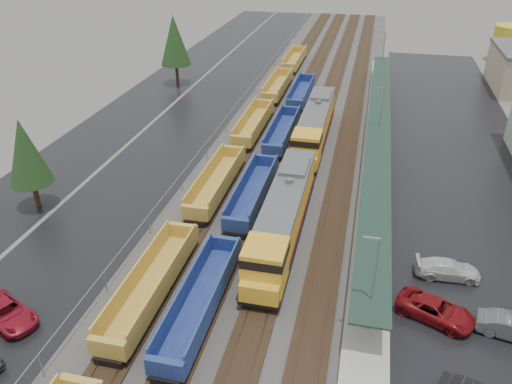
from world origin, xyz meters
TOP-DOWN VIEW (x-y plane):
  - ballast_strip at (0.00, 60.00)m, footprint 20.00×160.00m
  - trackbed at (-0.00, 60.00)m, footprint 14.60×160.00m
  - west_parking_lot at (-15.00, 60.00)m, footprint 10.00×160.00m
  - west_road at (-25.00, 60.00)m, footprint 9.00×160.00m
  - east_commuter_lot at (19.00, 50.00)m, footprint 16.00×100.00m
  - station_platform at (9.50, 50.01)m, footprint 3.00×80.00m
  - chainlink_fence at (-9.50, 58.44)m, footprint 0.08×160.04m
  - tree_west_near at (-22.00, 30.00)m, footprint 3.96×3.96m
  - tree_west_far at (-23.00, 70.00)m, footprint 4.84×4.84m
  - locomotive_lead at (2.00, 29.63)m, footprint 3.06×20.18m
  - locomotive_trail at (2.00, 50.63)m, footprint 3.06×20.18m
  - well_string_yellow at (-6.00, 36.64)m, footprint 2.56×111.21m
  - well_string_blue at (-2.00, 27.56)m, footprint 2.47×92.53m
  - storage_tank at (32.71, 97.78)m, footprint 6.58×6.58m
  - parked_car_west_c at (-14.88, 15.81)m, footprint 4.27×5.76m
  - parked_car_east_b at (14.10, 22.82)m, footprint 4.36×5.87m
  - parked_car_east_c at (15.39, 27.82)m, footprint 2.30×5.02m

SIDE VIEW (x-z plane):
  - west_parking_lot at x=-15.00m, z-range 0.00..0.02m
  - west_road at x=-25.00m, z-range 0.00..0.02m
  - east_commuter_lot at x=19.00m, z-range 0.00..0.02m
  - ballast_strip at x=0.00m, z-range 0.00..0.08m
  - trackbed at x=0.00m, z-range 0.05..0.27m
  - parked_car_east_c at x=15.39m, z-range 0.00..1.42m
  - parked_car_west_c at x=-14.88m, z-range 0.00..1.45m
  - station_platform at x=9.50m, z-range -3.27..4.73m
  - parked_car_east_b at x=14.10m, z-range 0.00..1.48m
  - well_string_blue at x=-2.00m, z-range 0.02..2.21m
  - well_string_yellow at x=-6.00m, z-range 0.01..2.28m
  - chainlink_fence at x=-9.50m, z-range 0.60..2.62m
  - locomotive_lead at x=2.00m, z-range 0.15..4.71m
  - locomotive_trail at x=2.00m, z-range 0.15..4.71m
  - storage_tank at x=32.71m, z-range 0.00..6.58m
  - tree_west_near at x=-22.00m, z-range 1.32..10.32m
  - tree_west_far at x=-23.00m, z-range 1.62..12.62m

